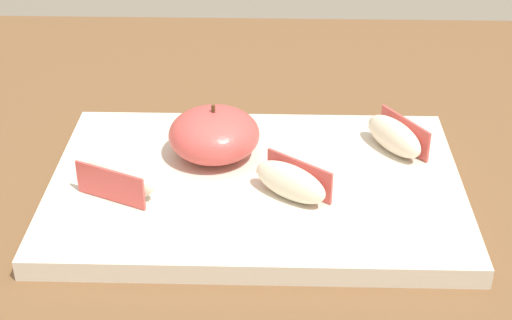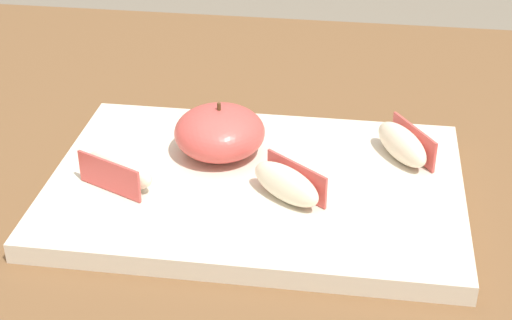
{
  "view_description": "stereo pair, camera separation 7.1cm",
  "coord_description": "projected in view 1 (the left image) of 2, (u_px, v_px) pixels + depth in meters",
  "views": [
    {
      "loc": [
        -0.01,
        -0.63,
        1.17
      ],
      "look_at": [
        -0.03,
        -0.02,
        0.8
      ],
      "focal_mm": 55.89,
      "sensor_mm": 36.0,
      "label": 1
    },
    {
      "loc": [
        0.06,
        -0.62,
        1.17
      ],
      "look_at": [
        -0.03,
        -0.02,
        0.8
      ],
      "focal_mm": 55.89,
      "sensor_mm": 36.0,
      "label": 2
    }
  ],
  "objects": [
    {
      "name": "dining_table",
      "position": [
        281.0,
        272.0,
        0.8
      ],
      "size": [
        1.36,
        0.88,
        0.77
      ],
      "color": "brown",
      "rests_on": "ground_plane"
    },
    {
      "name": "cutting_board",
      "position": [
        256.0,
        187.0,
        0.73
      ],
      "size": [
        0.37,
        0.26,
        0.02
      ],
      "color": "beige",
      "rests_on": "dining_table"
    },
    {
      "name": "apple_half_skin_up",
      "position": [
        214.0,
        134.0,
        0.75
      ],
      "size": [
        0.09,
        0.09,
        0.05
      ],
      "color": "#D14C47",
      "rests_on": "cutting_board"
    },
    {
      "name": "apple_wedge_front",
      "position": [
        291.0,
        181.0,
        0.69
      ],
      "size": [
        0.07,
        0.06,
        0.03
      ],
      "color": "#F4EACC",
      "rests_on": "cutting_board"
    },
    {
      "name": "apple_wedge_left",
      "position": [
        118.0,
        178.0,
        0.69
      ],
      "size": [
        0.08,
        0.05,
        0.03
      ],
      "color": "#F4EACC",
      "rests_on": "cutting_board"
    },
    {
      "name": "apple_wedge_near_knife",
      "position": [
        395.0,
        136.0,
        0.76
      ],
      "size": [
        0.06,
        0.07,
        0.03
      ],
      "color": "#F4EACC",
      "rests_on": "cutting_board"
    }
  ]
}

